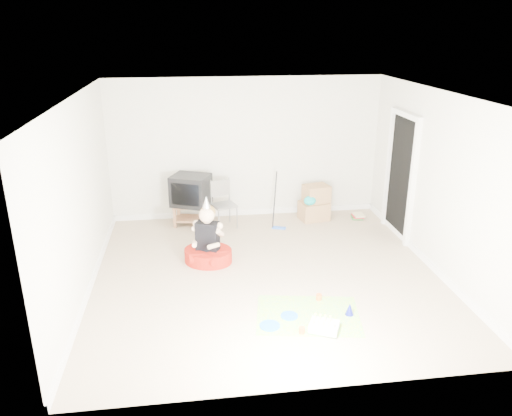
{
  "coord_description": "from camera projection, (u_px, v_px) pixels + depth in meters",
  "views": [
    {
      "loc": [
        -1.04,
        -6.47,
        3.45
      ],
      "look_at": [
        -0.1,
        0.4,
        0.9
      ],
      "focal_mm": 35.0,
      "sensor_mm": 36.0,
      "label": 1
    }
  ],
  "objects": [
    {
      "name": "tv_stand",
      "position": [
        192.0,
        213.0,
        9.08
      ],
      "size": [
        0.69,
        0.51,
        0.39
      ],
      "color": "#9D6947",
      "rests_on": "ground"
    },
    {
      "name": "ground",
      "position": [
        266.0,
        274.0,
        7.34
      ],
      "size": [
        5.0,
        5.0,
        0.0
      ],
      "primitive_type": "plane",
      "color": "tan",
      "rests_on": "ground"
    },
    {
      "name": "seated_woman",
      "position": [
        208.0,
        248.0,
        7.66
      ],
      "size": [
        0.97,
        0.97,
        1.07
      ],
      "color": "#AE1B10",
      "rests_on": "ground"
    },
    {
      "name": "folding_chair",
      "position": [
        224.0,
        205.0,
        8.91
      ],
      "size": [
        0.49,
        0.48,
        0.87
      ],
      "color": "gray",
      "rests_on": "ground"
    },
    {
      "name": "crt_tv",
      "position": [
        191.0,
        190.0,
        8.93
      ],
      "size": [
        0.8,
        0.74,
        0.55
      ],
      "primitive_type": "cube",
      "rotation": [
        0.0,
        0.0,
        -0.41
      ],
      "color": "black",
      "rests_on": "tv_stand"
    },
    {
      "name": "party_mat",
      "position": [
        308.0,
        315.0,
        6.3
      ],
      "size": [
        1.43,
        1.14,
        0.01
      ],
      "primitive_type": "cube",
      "rotation": [
        0.0,
        0.0,
        -0.17
      ],
      "color": "#DC2E81",
      "rests_on": "ground"
    },
    {
      "name": "floor_mop",
      "position": [
        279.0,
        215.0,
        8.9
      ],
      "size": [
        0.26,
        0.32,
        0.99
      ],
      "color": "blue",
      "rests_on": "ground"
    },
    {
      "name": "orange_cup_near",
      "position": [
        319.0,
        297.0,
        6.63
      ],
      "size": [
        0.08,
        0.08,
        0.08
      ],
      "primitive_type": "cylinder",
      "rotation": [
        0.0,
        0.0,
        0.09
      ],
      "color": "#FD601C",
      "rests_on": "party_mat"
    },
    {
      "name": "orange_cup_far",
      "position": [
        302.0,
        330.0,
        5.91
      ],
      "size": [
        0.08,
        0.08,
        0.08
      ],
      "primitive_type": "cylinder",
      "rotation": [
        0.0,
        0.0,
        -0.24
      ],
      "color": "#FD601C",
      "rests_on": "party_mat"
    },
    {
      "name": "book_pile",
      "position": [
        358.0,
        216.0,
        9.46
      ],
      "size": [
        0.24,
        0.29,
        0.09
      ],
      "color": "#26732E",
      "rests_on": "ground"
    },
    {
      "name": "blue_party_hat",
      "position": [
        350.0,
        309.0,
        6.28
      ],
      "size": [
        0.14,
        0.14,
        0.16
      ],
      "primitive_type": "cone",
      "rotation": [
        0.0,
        0.0,
        -0.34
      ],
      "color": "#1920B4",
      "rests_on": "party_mat"
    },
    {
      "name": "blue_plate_near",
      "position": [
        289.0,
        316.0,
        6.27
      ],
      "size": [
        0.3,
        0.3,
        0.01
      ],
      "primitive_type": "cylinder",
      "rotation": [
        0.0,
        0.0,
        -0.58
      ],
      "color": "blue",
      "rests_on": "party_mat"
    },
    {
      "name": "blue_plate_far",
      "position": [
        270.0,
        326.0,
        6.06
      ],
      "size": [
        0.3,
        0.3,
        0.01
      ],
      "primitive_type": "cylinder",
      "rotation": [
        0.0,
        0.0,
        0.21
      ],
      "color": "blue",
      "rests_on": "party_mat"
    },
    {
      "name": "doorway_recess",
      "position": [
        401.0,
        178.0,
        8.42
      ],
      "size": [
        0.02,
        0.9,
        2.05
      ],
      "primitive_type": "cube",
      "color": "black",
      "rests_on": "ground"
    },
    {
      "name": "cardboard_boxes",
      "position": [
        315.0,
        203.0,
        9.32
      ],
      "size": [
        0.59,
        0.5,
        0.65
      ],
      "color": "#AC8053",
      "rests_on": "ground"
    },
    {
      "name": "birthday_cake",
      "position": [
        324.0,
        327.0,
        5.97
      ],
      "size": [
        0.43,
        0.39,
        0.16
      ],
      "color": "silver",
      "rests_on": "party_mat"
    }
  ]
}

